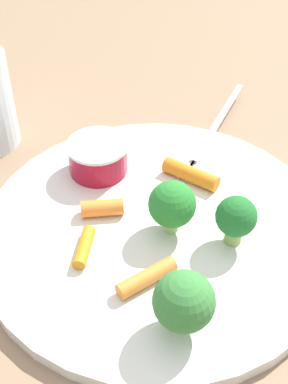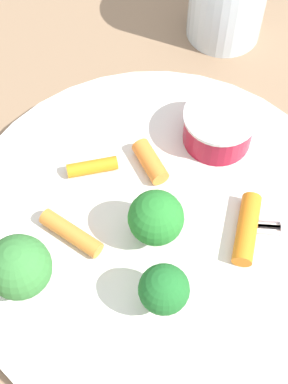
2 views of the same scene
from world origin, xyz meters
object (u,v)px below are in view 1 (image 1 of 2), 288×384
object	(u,v)px
broccoli_floret_2	(184,302)
carrot_stick_1	(84,247)
sauce_cup	(98,157)
carrot_stick_3	(147,277)
broccoli_floret_1	(171,206)
carrot_stick_0	(191,174)
carrot_stick_2	(102,208)
fork	(214,129)
plate	(156,229)
broccoli_floret_0	(236,218)

from	to	relation	value
broccoli_floret_2	carrot_stick_1	world-z (taller)	broccoli_floret_2
sauce_cup	carrot_stick_1	xyz separation A→B (m)	(0.04, -0.09, -0.01)
carrot_stick_3	broccoli_floret_1	bearing A→B (deg)	94.49
carrot_stick_1	carrot_stick_3	world-z (taller)	carrot_stick_3
broccoli_floret_2	carrot_stick_0	size ratio (longest dim) A/B	0.96
carrot_stick_0	carrot_stick_3	size ratio (longest dim) A/B	1.09
carrot_stick_2	fork	bearing A→B (deg)	73.27
plate	broccoli_floret_0	distance (m)	0.07
carrot_stick_0	carrot_stick_3	world-z (taller)	carrot_stick_0
sauce_cup	broccoli_floret_1	xyz separation A→B (m)	(0.09, -0.04, 0.01)
broccoli_floret_2	sauce_cup	bearing A→B (deg)	136.23
broccoli_floret_1	plate	bearing A→B (deg)	173.21
broccoli_floret_0	carrot_stick_3	size ratio (longest dim) A/B	0.90
broccoli_floret_2	plate	bearing A→B (deg)	123.58
sauce_cup	fork	size ratio (longest dim) A/B	0.32
fork	carrot_stick_1	bearing A→B (deg)	-101.32
broccoli_floret_0	carrot_stick_2	bearing A→B (deg)	-171.77
broccoli_floret_1	carrot_stick_1	xyz separation A→B (m)	(-0.05, -0.05, -0.02)
broccoli_floret_1	carrot_stick_2	bearing A→B (deg)	-174.15
sauce_cup	broccoli_floret_2	bearing A→B (deg)	-43.77
broccoli_floret_2	carrot_stick_0	distance (m)	0.16
plate	broccoli_floret_1	size ratio (longest dim) A/B	6.17
plate	carrot_stick_1	size ratio (longest dim) A/B	7.60
carrot_stick_3	plate	bearing A→B (deg)	106.77
sauce_cup	broccoli_floret_1	world-z (taller)	broccoli_floret_1
sauce_cup	plate	bearing A→B (deg)	-29.12
sauce_cup	carrot_stick_0	size ratio (longest dim) A/B	1.05
plate	carrot_stick_3	distance (m)	0.06
broccoli_floret_1	fork	world-z (taller)	broccoli_floret_1
plate	carrot_stick_0	size ratio (longest dim) A/B	5.49
plate	carrot_stick_1	xyz separation A→B (m)	(-0.04, -0.05, 0.01)
broccoli_floret_0	broccoli_floret_2	bearing A→B (deg)	-94.51
plate	broccoli_floret_2	size ratio (longest dim) A/B	5.73
broccoli_floret_1	carrot_stick_3	size ratio (longest dim) A/B	0.97
carrot_stick_3	fork	distance (m)	0.21
broccoli_floret_2	carrot_stick_2	size ratio (longest dim) A/B	1.43
broccoli_floret_1	carrot_stick_0	xyz separation A→B (m)	(-0.01, 0.07, -0.02)
broccoli_floret_0	carrot_stick_3	world-z (taller)	broccoli_floret_0
carrot_stick_1	plate	bearing A→B (deg)	52.34
broccoli_floret_0	carrot_stick_0	distance (m)	0.08
broccoli_floret_0	broccoli_floret_2	world-z (taller)	broccoli_floret_2
plate	carrot_stick_2	xyz separation A→B (m)	(-0.05, -0.01, 0.01)
plate	carrot_stick_0	distance (m)	0.07
broccoli_floret_2	carrot_stick_1	bearing A→B (deg)	160.79
plate	broccoli_floret_1	distance (m)	0.04
fork	carrot_stick_0	bearing A→B (deg)	-85.98
broccoli_floret_2	carrot_stick_1	size ratio (longest dim) A/B	1.33
broccoli_floret_0	carrot_stick_2	world-z (taller)	broccoli_floret_0
broccoli_floret_0	broccoli_floret_2	distance (m)	0.09
carrot_stick_3	fork	world-z (taller)	carrot_stick_3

